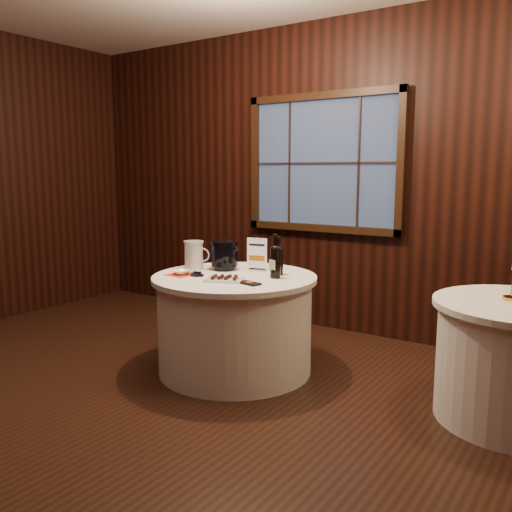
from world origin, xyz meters
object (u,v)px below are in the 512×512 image
Objects in this scene: main_table at (235,323)px; glass_pitcher at (194,255)px; chocolate_box at (249,283)px; grape_bunch at (196,274)px; chocolate_plate at (224,279)px; sign_stand at (257,259)px; cracker_bowl at (182,272)px; port_bottle_right at (275,259)px; ice_bucket at (224,255)px; port_bottle_left at (279,258)px.

glass_pitcher is (-0.43, 0.03, 0.50)m from main_table.
grape_bunch is at bearing -167.36° from chocolate_box.
chocolate_plate is (0.06, -0.21, 0.40)m from main_table.
glass_pitcher is at bearing 175.98° from main_table.
sign_stand reaches higher than glass_pitcher.
cracker_bowl is at bearing -166.94° from chocolate_box.
sign_stand is 1.63× the size of chocolate_box.
port_bottle_right reaches higher than grape_bunch.
ice_bucket is at bearing 90.39° from grape_bunch.
port_bottle_right reaches higher than cracker_bowl.
main_table is at bearing 29.95° from cracker_bowl.
port_bottle_right is 2.45× the size of cracker_bowl.
port_bottle_right reaches higher than sign_stand.
sign_stand is 0.54m from grape_bunch.
glass_pitcher is 1.74× the size of cracker_bowl.
sign_stand is at bearing 130.41° from chocolate_box.
chocolate_box is 1.26× the size of cracker_bowl.
cracker_bowl is (-0.63, -0.43, -0.11)m from port_bottle_left.
port_bottle_left is (0.26, 0.22, 0.51)m from main_table.
main_table is at bearing 106.07° from chocolate_plate.
port_bottle_left reaches higher than cracker_bowl.
chocolate_plate is (0.28, -0.36, -0.11)m from ice_bucket.
chocolate_box is (0.50, -0.36, -0.12)m from ice_bucket.
grape_bunch is (0.00, -0.36, -0.11)m from ice_bucket.
main_table is 0.58m from cracker_bowl.
chocolate_plate is at bearing -165.77° from chocolate_box.
chocolate_plate is 0.42m from cracker_bowl.
port_bottle_right reaches higher than chocolate_box.
chocolate_box is at bearing -90.42° from port_bottle_right.
cracker_bowl is at bearing -149.72° from port_bottle_right.
sign_stand reaches higher than cracker_bowl.
sign_stand is at bearing 62.12° from grape_bunch.
port_bottle_right is 1.95× the size of chocolate_box.
port_bottle_right is 0.75m from glass_pitcher.
chocolate_plate is at bearing -97.95° from sign_stand.
port_bottle_left is 0.73m from glass_pitcher.
main_table is 7.68× the size of grape_bunch.
ice_bucket is 1.00× the size of glass_pitcher.
port_bottle_right is (0.28, -0.17, 0.05)m from sign_stand.
glass_pitcher is at bearing 154.27° from chocolate_plate.
main_table is 5.41× the size of ice_bucket.
chocolate_box is 0.72× the size of glass_pitcher.
ice_bucket is 0.62m from chocolate_box.
main_table is at bearing 156.81° from chocolate_box.
ice_bucket is at bearing 156.77° from chocolate_box.
ice_bucket is (-0.25, -0.11, 0.03)m from sign_stand.
port_bottle_left is 1.28× the size of ice_bucket.
chocolate_box is 0.50m from grape_bunch.
ice_bucket is at bearing 179.55° from port_bottle_right.
main_table is 3.92× the size of chocolate_plate.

